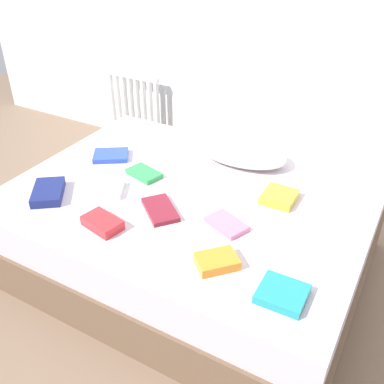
# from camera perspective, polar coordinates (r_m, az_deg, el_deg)

# --- Properties ---
(ground_plane) EXTENTS (8.00, 8.00, 0.00)m
(ground_plane) POSITION_cam_1_polar(r_m,az_deg,el_deg) (2.76, -0.52, -8.91)
(ground_plane) COLOR #7F6651
(bed) EXTENTS (2.00, 1.50, 0.50)m
(bed) POSITION_cam_1_polar(r_m,az_deg,el_deg) (2.60, -0.54, -4.84)
(bed) COLOR brown
(bed) RESTS_ON ground
(radiator) EXTENTS (0.53, 0.04, 0.56)m
(radiator) POSITION_cam_1_polar(r_m,az_deg,el_deg) (4.02, -7.57, 11.31)
(radiator) COLOR white
(radiator) RESTS_ON ground
(pillow) EXTENTS (0.60, 0.34, 0.13)m
(pillow) POSITION_cam_1_polar(r_m,az_deg,el_deg) (2.77, 6.38, 5.27)
(pillow) COLOR white
(pillow) RESTS_ON bed
(textbook_orange) EXTENTS (0.22, 0.22, 0.05)m
(textbook_orange) POSITION_cam_1_polar(r_m,az_deg,el_deg) (1.97, 3.26, -9.03)
(textbook_orange) COLOR orange
(textbook_orange) RESTS_ON bed
(textbook_white) EXTENTS (0.24, 0.24, 0.03)m
(textbook_white) POSITION_cam_1_polar(r_m,az_deg,el_deg) (2.50, -11.09, 0.31)
(textbook_white) COLOR white
(textbook_white) RESTS_ON bed
(textbook_green) EXTENTS (0.23, 0.17, 0.03)m
(textbook_green) POSITION_cam_1_polar(r_m,az_deg,el_deg) (2.63, -6.27, 2.43)
(textbook_green) COLOR green
(textbook_green) RESTS_ON bed
(textbook_blue) EXTENTS (0.27, 0.26, 0.03)m
(textbook_blue) POSITION_cam_1_polar(r_m,az_deg,el_deg) (2.86, -10.54, 4.71)
(textbook_blue) COLOR #2847B7
(textbook_blue) RESTS_ON bed
(textbook_pink) EXTENTS (0.24, 0.20, 0.03)m
(textbook_pink) POSITION_cam_1_polar(r_m,az_deg,el_deg) (2.20, 4.54, -4.19)
(textbook_pink) COLOR pink
(textbook_pink) RESTS_ON bed
(textbook_maroon) EXTENTS (0.28, 0.27, 0.03)m
(textbook_maroon) POSITION_cam_1_polar(r_m,az_deg,el_deg) (2.30, -4.18, -2.32)
(textbook_maroon) COLOR maroon
(textbook_maroon) RESTS_ON bed
(textbook_yellow) EXTENTS (0.17, 0.19, 0.04)m
(textbook_yellow) POSITION_cam_1_polar(r_m,az_deg,el_deg) (2.43, 11.32, -0.62)
(textbook_yellow) COLOR yellow
(textbook_yellow) RESTS_ON bed
(textbook_navy) EXTENTS (0.27, 0.29, 0.05)m
(textbook_navy) POSITION_cam_1_polar(r_m,az_deg,el_deg) (2.54, -18.27, -0.01)
(textbook_navy) COLOR navy
(textbook_navy) RESTS_ON bed
(textbook_red) EXTENTS (0.22, 0.16, 0.05)m
(textbook_red) POSITION_cam_1_polar(r_m,az_deg,el_deg) (2.23, -11.62, -3.96)
(textbook_red) COLOR red
(textbook_red) RESTS_ON bed
(textbook_teal) EXTENTS (0.20, 0.18, 0.04)m
(textbook_teal) POSITION_cam_1_polar(r_m,az_deg,el_deg) (1.87, 11.70, -12.88)
(textbook_teal) COLOR teal
(textbook_teal) RESTS_ON bed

